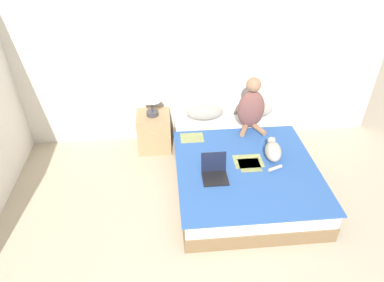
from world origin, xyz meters
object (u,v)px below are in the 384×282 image
object	(u,v)px
bed	(242,169)
cat_tabby	(273,151)
laptop_open	(215,173)
pillow_near	(205,112)
person_sitting	(251,107)
table_lamp	(151,97)
nightstand	(154,131)
pillow_far	(255,110)

from	to	relation	value
bed	cat_tabby	world-z (taller)	cat_tabby
cat_tabby	laptop_open	distance (m)	0.80
bed	pillow_near	bearing A→B (deg)	111.30
person_sitting	table_lamp	world-z (taller)	person_sitting
pillow_near	nightstand	distance (m)	0.77
pillow_near	laptop_open	xyz separation A→B (m)	(-0.04, -1.24, -0.05)
nightstand	person_sitting	bearing A→B (deg)	-7.32
person_sitting	table_lamp	bearing A→B (deg)	173.09
cat_tabby	table_lamp	distance (m)	1.71
bed	cat_tabby	bearing A→B (deg)	-5.24
person_sitting	cat_tabby	world-z (taller)	person_sitting
nightstand	table_lamp	world-z (taller)	table_lamp
pillow_near	cat_tabby	size ratio (longest dim) A/B	1.02
bed	pillow_near	world-z (taller)	pillow_near
pillow_far	person_sitting	world-z (taller)	person_sitting
table_lamp	laptop_open	bearing A→B (deg)	-58.78
bed	pillow_far	distance (m)	1.04
person_sitting	table_lamp	xyz separation A→B (m)	(-1.32, 0.16, 0.13)
laptop_open	nightstand	bearing A→B (deg)	121.10
nightstand	cat_tabby	bearing A→B (deg)	-31.05
bed	person_sitting	xyz separation A→B (m)	(0.22, 0.66, 0.51)
laptop_open	table_lamp	xyz separation A→B (m)	(-0.69, 1.14, 0.39)
bed	laptop_open	world-z (taller)	laptop_open
person_sitting	cat_tabby	size ratio (longest dim) A/B	1.43
person_sitting	nightstand	bearing A→B (deg)	172.68
table_lamp	cat_tabby	bearing A→B (deg)	-30.73
pillow_far	cat_tabby	world-z (taller)	pillow_far
pillow_near	table_lamp	bearing A→B (deg)	-172.39
person_sitting	table_lamp	distance (m)	1.33
cat_tabby	nightstand	world-z (taller)	cat_tabby
bed	nightstand	xyz separation A→B (m)	(-1.09, 0.83, 0.08)
bed	pillow_far	world-z (taller)	pillow_far
nightstand	table_lamp	distance (m)	0.56
pillow_far	laptop_open	world-z (taller)	laptop_open
laptop_open	table_lamp	world-z (taller)	table_lamp
bed	pillow_near	size ratio (longest dim) A/B	4.03
pillow_far	table_lamp	world-z (taller)	table_lamp
pillow_near	table_lamp	distance (m)	0.81
pillow_near	nightstand	bearing A→B (deg)	-173.07
pillow_near	laptop_open	bearing A→B (deg)	-91.98
pillow_far	cat_tabby	size ratio (longest dim) A/B	1.02
cat_tabby	laptop_open	size ratio (longest dim) A/B	1.73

